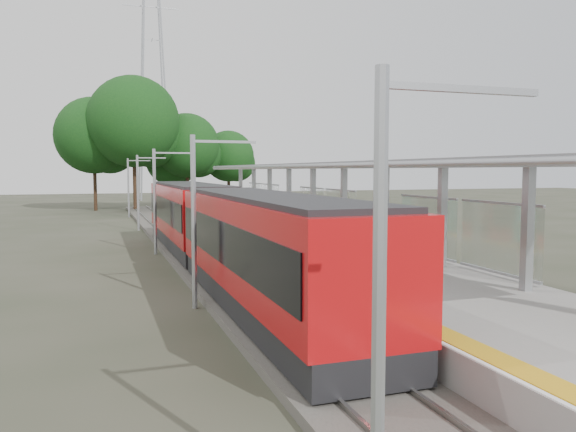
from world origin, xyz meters
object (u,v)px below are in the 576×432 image
object	(u,v)px
bench_mid	(307,221)
info_pillar_far	(262,209)
bench_far	(236,204)
train	(217,226)
litter_bin	(357,236)

from	to	relation	value
bench_mid	info_pillar_far	distance (m)	7.75
bench_far	info_pillar_far	distance (m)	8.28
bench_mid	train	bearing A→B (deg)	-119.32
train	bench_far	world-z (taller)	train
train	bench_far	xyz separation A→B (m)	(6.06, 21.84, -0.48)
train	litter_bin	xyz separation A→B (m)	(6.34, 0.04, -0.65)
train	bench_mid	size ratio (longest dim) A/B	15.88
bench_far	bench_mid	bearing A→B (deg)	-71.87
bench_mid	info_pillar_far	bearing A→B (deg)	109.55
bench_mid	litter_bin	bearing A→B (deg)	-70.92
bench_far	litter_bin	world-z (taller)	bench_far
bench_mid	info_pillar_far	xyz separation A→B (m)	(-0.31, 7.74, 0.15)
bench_far	litter_bin	bearing A→B (deg)	-71.46
bench_mid	info_pillar_far	size ratio (longest dim) A/B	1.00
info_pillar_far	train	bearing A→B (deg)	-134.22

